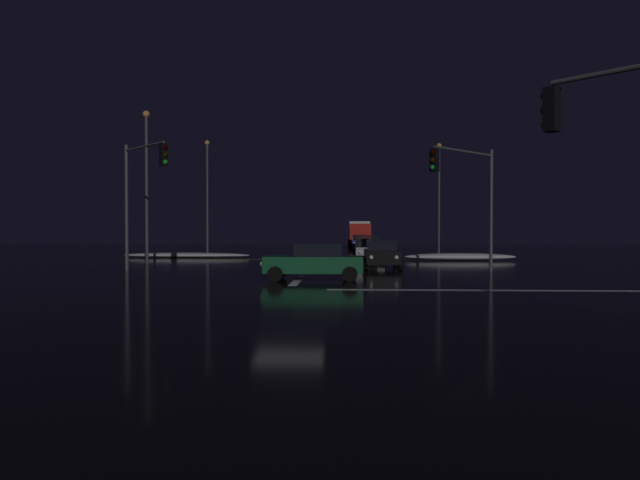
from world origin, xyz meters
The scene contains 19 objects.
ground centered at (0.00, 0.00, -0.05)m, with size 120.00×120.00×0.10m, color black.
stop_line_north centered at (0.00, 9.21, 0.00)m, with size 0.35×15.85×0.01m.
centre_line_ns centered at (0.00, 20.81, 0.00)m, with size 22.00×0.15×0.01m.
crosswalk_bar_east centered at (9.31, 0.00, 0.00)m, with size 15.85×0.40×0.01m.
snow_bank_left_curb centered at (-10.01, 22.80, 0.19)m, with size 9.71×1.50×0.38m.
snow_bank_right_curb centered at (10.01, 19.73, 0.25)m, with size 7.68×1.50×0.51m.
sedan_black centered at (4.03, 11.34, 0.80)m, with size 2.02×4.33×1.57m.
sedan_silver centered at (3.61, 17.55, 0.80)m, with size 2.02×4.33×1.57m.
sedan_gray centered at (3.71, 23.13, 0.80)m, with size 2.02×4.33×1.57m.
sedan_orange centered at (3.84, 29.32, 0.80)m, with size 2.02×4.33×1.57m.
sedan_white centered at (4.22, 35.71, 0.80)m, with size 2.02×4.33×1.57m.
sedan_blue centered at (3.67, 41.52, 0.80)m, with size 2.02×4.33×1.57m.
box_truck centered at (3.76, 48.65, 1.71)m, with size 2.68×8.28×3.08m.
sedan_green_crossing centered at (0.72, 3.96, 0.80)m, with size 4.33×2.02×1.57m.
traffic_signal_ne centered at (8.13, 8.13, 4.38)m, with size 3.77×3.77×6.29m.
traffic_signal_nw centered at (-8.39, 8.39, 4.58)m, with size 3.26×3.26×6.66m.
streetlamp_left_far centered at (-10.31, 30.81, 5.76)m, with size 0.44×0.44×10.11m.
streetlamp_left_near centered at (-10.31, 14.81, 5.47)m, with size 0.44×0.44×9.54m.
streetlamp_right_far centered at (10.31, 30.81, 5.57)m, with size 0.44×0.44×9.74m.
Camera 1 is at (2.02, -21.00, 2.19)m, focal length 32.75 mm.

